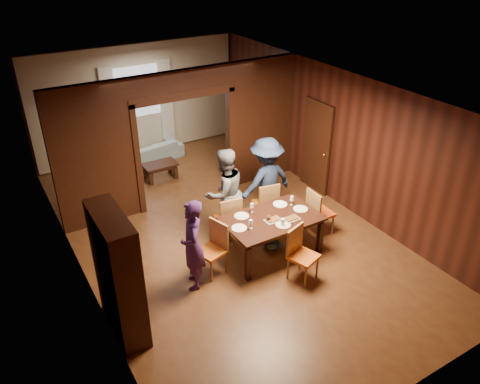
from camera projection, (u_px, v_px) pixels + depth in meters
floor at (223, 231)px, 9.41m from camera, size 9.00×9.00×0.00m
ceiling at (220, 90)px, 8.00m from camera, size 5.50×9.00×0.02m
room_walls at (179, 131)px, 10.09m from camera, size 5.52×9.01×2.90m
person_purple at (193, 245)px, 7.61m from camera, size 0.57×0.69×1.62m
person_grey at (225, 193)px, 8.95m from camera, size 0.96×0.80×1.80m
person_navy at (266, 181)px, 9.35m from camera, size 1.22×0.75×1.82m
sofa at (150, 152)px, 12.16m from camera, size 1.80×0.95×0.50m
serving_bowl at (274, 212)px, 8.54m from camera, size 0.34×0.34×0.08m
dining_table at (271, 235)px, 8.63m from camera, size 1.73×1.08×0.76m
coffee_table at (161, 171)px, 11.32m from camera, size 0.80×0.50×0.40m
chair_left at (211, 250)px, 8.05m from camera, size 0.55×0.55×0.97m
chair_right at (321, 212)px, 9.14m from camera, size 0.45×0.45×0.97m
chair_far_l at (228, 217)px, 8.96m from camera, size 0.50×0.50×0.97m
chair_far_r at (265, 202)px, 9.45m from camera, size 0.51×0.51×0.97m
chair_near at (304, 255)px, 7.92m from camera, size 0.56×0.56×0.97m
hutch at (118, 275)px, 6.67m from camera, size 0.40×1.20×2.00m
door_right at (316, 147)px, 10.49m from camera, size 0.06×0.90×2.10m
window_far at (137, 92)px, 11.90m from camera, size 1.20×0.03×1.30m
curtain_left at (111, 114)px, 11.76m from camera, size 0.35×0.06×2.40m
curtain_right at (166, 104)px, 12.43m from camera, size 0.35×0.06×2.40m
plate_left at (239, 228)px, 8.13m from camera, size 0.27×0.27×0.01m
plate_far_l at (242, 216)px, 8.48m from camera, size 0.27×0.27×0.01m
plate_far_r at (280, 204)px, 8.84m from camera, size 0.27×0.27×0.01m
plate_right at (300, 209)px, 8.69m from camera, size 0.27×0.27×0.01m
plate_near at (283, 225)px, 8.23m from camera, size 0.27×0.27×0.01m
platter_a at (273, 220)px, 8.34m from camera, size 0.30×0.20×0.04m
platter_b at (291, 219)px, 8.37m from camera, size 0.30×0.20×0.04m
wineglass_left at (251, 224)px, 8.08m from camera, size 0.08×0.08×0.18m
wineglass_far at (252, 208)px, 8.57m from camera, size 0.08×0.08×0.18m
wineglass_right at (292, 201)px, 8.79m from camera, size 0.08×0.08×0.18m
tumbler at (283, 222)px, 8.18m from camera, size 0.07×0.07×0.14m
condiment_jar at (269, 218)px, 8.32m from camera, size 0.08×0.08×0.11m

